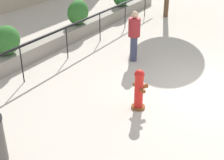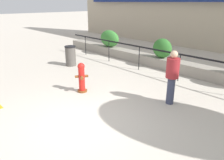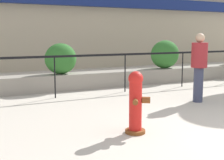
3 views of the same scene
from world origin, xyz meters
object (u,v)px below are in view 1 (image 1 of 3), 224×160
Objects in this scene: fire_hydrant at (139,89)px; hedge_bush_1 at (6,40)px; pedestrian at (134,33)px; hedge_bush_2 at (78,12)px.

hedge_bush_1 is at bearing 88.66° from fire_hydrant.
pedestrian reaches higher than fire_hydrant.
hedge_bush_1 is 0.57× the size of pedestrian.
hedge_bush_1 is 3.87m from hedge_bush_2.
fire_hydrant is 0.62× the size of pedestrian.
hedge_bush_1 reaches higher than fire_hydrant.
pedestrian is (-1.26, -3.19, -0.01)m from hedge_bush_2.
fire_hydrant is at bearing -151.04° from pedestrian.
hedge_bush_2 is 1.04× the size of fire_hydrant.
hedge_bush_2 is 0.65× the size of pedestrian.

